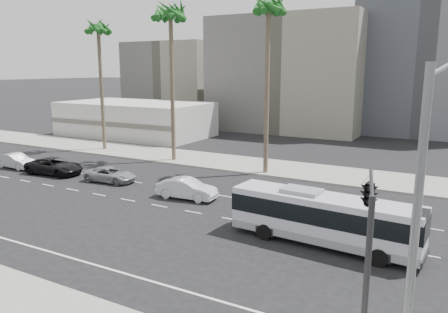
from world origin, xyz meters
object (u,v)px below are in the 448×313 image
Objects in this scene: car_b at (111,175)px; car_d at (16,161)px; city_bus at (323,217)px; palm_mid at (171,17)px; car_a at (187,189)px; traffic_signal at (369,201)px; car_c at (54,166)px; streetlight_corner at (423,226)px; palm_far at (98,31)px; palm_near at (268,10)px.

car_d is (-12.22, -0.55, 0.09)m from car_b.
city_bus is 28.97m from palm_mid.
car_a is 20.40m from traffic_signal.
car_c is at bearing -121.51° from palm_mid.
car_d is at bearing 87.17° from car_b.
car_d is (-21.02, 0.43, -0.04)m from car_a.
streetlight_corner is at bearing -59.69° from city_bus.
car_d is at bearing -92.72° from palm_far.
streetlight_corner is at bearing -136.12° from car_a.
car_b is 0.30× the size of palm_far.
traffic_signal is at bearing -59.17° from palm_near.
car_a is 0.45× the size of streetlight_corner.
streetlight_corner reaches higher than traffic_signal.
car_d is 21.55m from palm_mid.
palm_near reaches higher than car_c.
palm_mid is at bearing 148.76° from city_bus.
car_d is 0.27× the size of palm_near.
palm_near is at bearing -4.79° from palm_far.
car_a is at bearing -101.44° from palm_near.
palm_far is at bearing -2.30° from car_d.
car_a is at bearing -50.78° from palm_mid.
city_bus reaches higher than car_a.
palm_mid is at bearing 125.80° from traffic_signal.
car_b is 21.29m from palm_far.
palm_far is (-32.29, 16.12, 12.73)m from city_bus.
streetlight_corner reaches higher than car_b.
palm_near is 1.05× the size of palm_far.
palm_near reaches higher than car_a.
palm_near is (17.64, 9.94, 14.27)m from car_c.
palm_far reaches higher than streetlight_corner.
city_bus is at bearing -55.69° from palm_near.
car_d is at bearing 83.97° from car_a.
palm_far is at bearing 134.87° from traffic_signal.
city_bus is 21.19m from car_b.
palm_mid is (-0.25, 10.10, 14.50)m from car_b.
car_a is 0.29× the size of palm_near.
palm_mid reaches higher than streetlight_corner.
car_a is at bearing -101.84° from car_b.
streetlight_corner is (33.08, -15.95, 5.22)m from car_c.
palm_near is (23.14, 10.05, 14.31)m from car_d.
car_c is at bearing 88.40° from car_b.
car_a is 1.01× the size of car_b.
palm_far is (-11.40, 1.28, -0.80)m from palm_mid.
traffic_signal is 35.31m from palm_mid.
car_c is at bearing 175.25° from city_bus.
palm_near is at bearing -16.29° from car_a.
palm_near reaches higher than car_b.
car_d is 0.27× the size of palm_mid.
palm_mid is (-26.61, 26.50, 9.15)m from streetlight_corner.
traffic_signal reaches higher than car_d.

